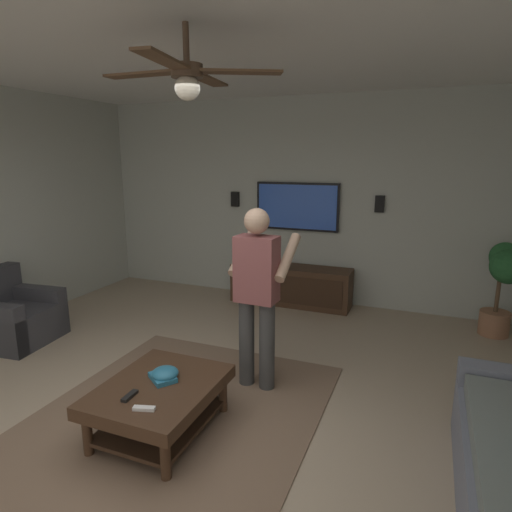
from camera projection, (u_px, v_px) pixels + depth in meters
ground_plane at (149, 444)px, 3.19m from camera, size 8.81×8.81×0.00m
wall_back_tv at (298, 201)px, 6.24m from camera, size 0.10×6.27×2.88m
ceiling_slab at (122, 4)px, 2.54m from camera, size 7.54×6.27×0.10m
area_rug at (176, 417)px, 3.51m from camera, size 2.63×2.19×0.01m
armchair at (12, 318)px, 4.92m from camera, size 0.88×0.89×0.82m
coffee_table at (160, 397)px, 3.27m from camera, size 1.00×0.80×0.40m
media_console at (291, 285)px, 6.19m from camera, size 0.45×1.70×0.55m
tv at (297, 207)px, 6.16m from camera, size 0.05×1.20×0.68m
person_standing at (257, 288)px, 3.81m from camera, size 0.54×0.55×1.64m
potted_plant_tall at (505, 276)px, 4.95m from camera, size 0.52×0.42×1.11m
bowl at (165, 373)px, 3.31m from camera, size 0.20×0.20×0.09m
remote_white at (144, 408)px, 2.91m from camera, size 0.08×0.16×0.02m
remote_black at (130, 396)px, 3.06m from camera, size 0.15×0.05×0.02m
book at (163, 377)px, 3.31m from camera, size 0.26×0.27×0.04m
vase_round at (263, 256)px, 6.30m from camera, size 0.22×0.22×0.22m
wall_speaker_left at (380, 204)px, 5.75m from camera, size 0.06×0.12×0.22m
wall_speaker_right at (235, 199)px, 6.51m from camera, size 0.06×0.12×0.22m
ceiling_fan at (188, 76)px, 2.73m from camera, size 1.21×1.16×0.46m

